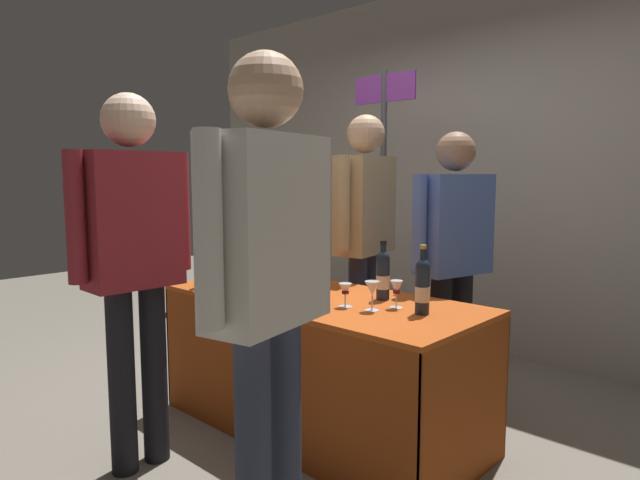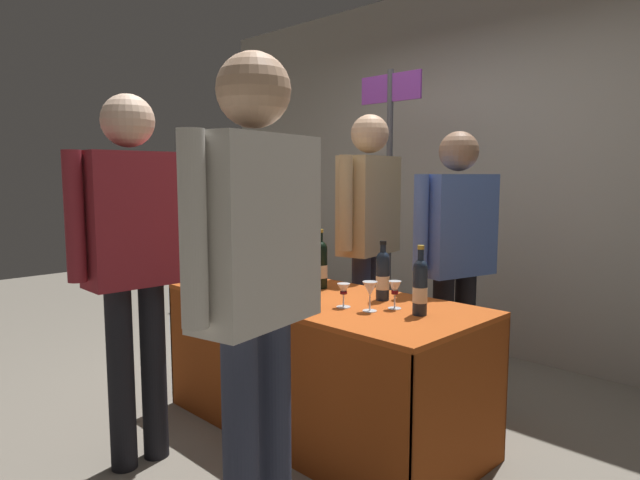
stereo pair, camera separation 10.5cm
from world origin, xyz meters
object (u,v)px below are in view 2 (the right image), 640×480
Objects in this scene: featured_wine_bottle at (267,274)px; booth_signpost at (389,184)px; taster_foreground_right at (256,265)px; tasting_table at (320,336)px; display_bottle_0 at (311,277)px; wine_glass_near_taster at (370,290)px; wine_glass_near_vendor at (395,289)px; wine_glass_mid at (344,291)px; vendor_presenter at (369,223)px; flower_vase at (257,266)px.

featured_wine_bottle is 0.15× the size of booth_signpost.
featured_wine_bottle is 1.03m from taster_foreground_right.
tasting_table is 1.44m from booth_signpost.
taster_foreground_right is (0.60, -0.91, 0.56)m from tasting_table.
wine_glass_near_taster is at bearing 24.21° from display_bottle_0.
taster_foreground_right is at bearing -56.36° from display_bottle_0.
wine_glass_mid is (-0.19, -0.15, -0.01)m from wine_glass_near_vendor.
vendor_presenter reaches higher than featured_wine_bottle.
vendor_presenter is (-0.62, 0.74, 0.23)m from wine_glass_near_taster.
tasting_table is 1.22m from taster_foreground_right.
taster_foreground_right is 2.29m from booth_signpost.
featured_wine_bottle is 0.28m from display_bottle_0.
display_bottle_0 is 2.40× the size of wine_glass_near_taster.
wine_glass_near_taster is at bearing 2.18° from taster_foreground_right.
featured_wine_bottle is at bearing -162.43° from wine_glass_near_taster.
tasting_table is 12.36× the size of wine_glass_near_taster.
featured_wine_bottle is 0.57m from wine_glass_near_taster.
taster_foreground_right is (1.03, -0.83, 0.22)m from flower_vase.
taster_foreground_right is (0.21, -0.84, 0.24)m from wine_glass_near_taster.
booth_signpost is (-1.02, 2.03, 0.24)m from taster_foreground_right.
vendor_presenter is at bearing 112.31° from display_bottle_0.
wine_glass_near_taster is at bearing -8.99° from tasting_table.
wine_glass_near_vendor is 1.46m from booth_signpost.
taster_foreground_right is (0.48, -0.72, 0.20)m from display_bottle_0.
vendor_presenter is (-0.08, 0.91, 0.20)m from featured_wine_bottle.
featured_wine_bottle is 2.66× the size of wine_glass_mid.
display_bottle_0 is 0.41m from wine_glass_near_vendor.
display_bottle_0 is 1.48m from booth_signpost.
featured_wine_bottle is at bearing -78.71° from booth_signpost.
booth_signpost reaches higher than taster_foreground_right.
wine_glass_near_taster is 0.90m from taster_foreground_right.
wine_glass_mid is 0.94m from vendor_presenter.
featured_wine_bottle is (-0.15, -0.23, 0.35)m from tasting_table.
featured_wine_bottle is 0.92× the size of display_bottle_0.
taster_foreground_right is at bearing -63.25° from booth_signpost.
flower_vase is 0.19× the size of booth_signpost.
booth_signpost is (-0.82, 1.19, 0.47)m from wine_glass_near_taster.
tasting_table is 0.42m from display_bottle_0.
featured_wine_bottle is at bearing -122.95° from tasting_table.
wine_glass_near_taster is at bearing 0.87° from flower_vase.
display_bottle_0 is 0.85× the size of flower_vase.
vendor_presenter is at bearing 95.06° from featured_wine_bottle.
wine_glass_mid is at bearing -61.01° from booth_signpost.
wine_glass_near_vendor reaches higher than tasting_table.
wine_glass_near_vendor reaches higher than wine_glass_mid.
featured_wine_bottle is 0.94m from vendor_presenter.
vendor_presenter is (-0.35, 0.86, 0.19)m from display_bottle_0.
wine_glass_near_taster reaches higher than wine_glass_mid.
booth_signpost is (-0.67, 1.22, 0.49)m from wine_glass_mid.
wine_glass_mid is 0.82× the size of wine_glass_near_taster.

